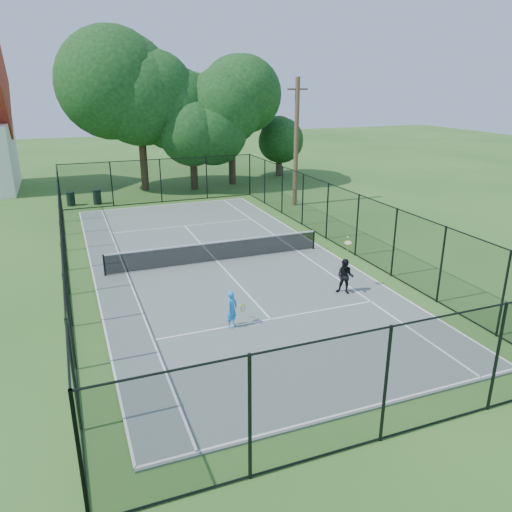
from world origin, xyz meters
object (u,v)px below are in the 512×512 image
object	(u,v)px
player_black	(345,276)
trash_bin_right	(97,197)
tennis_net	(217,251)
player_blue	(232,309)
utility_pole	(296,143)
trash_bin_left	(71,199)

from	to	relation	value
player_black	trash_bin_right	bearing A→B (deg)	111.80
tennis_net	player_blue	world-z (taller)	player_blue
trash_bin_right	utility_pole	size ratio (longest dim) A/B	0.12
tennis_net	utility_pole	world-z (taller)	utility_pole
tennis_net	trash_bin_left	world-z (taller)	tennis_net
trash_bin_left	trash_bin_right	size ratio (longest dim) A/B	0.94
tennis_net	player_black	size ratio (longest dim) A/B	4.67
trash_bin_left	utility_pole	bearing A→B (deg)	-20.49
player_blue	player_black	distance (m)	5.12
utility_pole	player_blue	distance (m)	18.52
trash_bin_right	utility_pole	bearing A→B (deg)	-22.28
player_blue	player_black	bearing A→B (deg)	12.23
tennis_net	utility_pole	distance (m)	12.72
tennis_net	trash_bin_right	distance (m)	14.70
trash_bin_right	player_blue	size ratio (longest dim) A/B	0.77
trash_bin_right	player_black	world-z (taller)	player_black
trash_bin_right	player_black	bearing A→B (deg)	-68.20
trash_bin_right	utility_pole	xyz separation A→B (m)	(12.43, -5.09, 3.66)
tennis_net	trash_bin_right	bearing A→B (deg)	106.56
player_blue	trash_bin_left	bearing A→B (deg)	102.16
trash_bin_right	utility_pole	world-z (taller)	utility_pole
utility_pole	tennis_net	bearing A→B (deg)	-132.47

